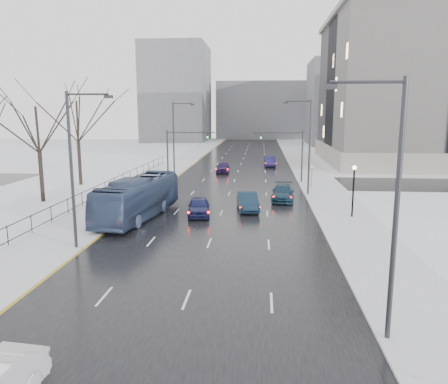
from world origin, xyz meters
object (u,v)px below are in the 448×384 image
(streetlight_l_near, at_px, (75,163))
(sedan_center_near, at_px, (199,206))
(streetlight_l_far, at_px, (175,135))
(mast_signal_left, at_px, (176,149))
(sedan_right_near, at_px, (248,202))
(tree_park_e, at_px, (81,185))
(no_uturn_sign, at_px, (312,169))
(streetlight_r_near, at_px, (391,199))
(lamppost_r_mid, at_px, (354,184))
(bus, at_px, (138,198))
(sedan_right_distant, at_px, (270,161))
(streetlight_r_mid, at_px, (307,142))
(sedan_center_far, at_px, (223,167))
(tree_park_d, at_px, (43,202))
(mast_signal_right, at_px, (294,150))
(sedan_right_far, at_px, (283,193))

(streetlight_l_near, distance_m, sedan_center_near, 12.67)
(streetlight_l_far, bearing_deg, mast_signal_left, -78.13)
(streetlight_l_far, distance_m, sedan_right_near, 22.92)
(streetlight_l_near, height_order, sedan_right_near, streetlight_l_near)
(tree_park_e, distance_m, no_uturn_sign, 27.50)
(mast_signal_left, bearing_deg, streetlight_r_near, -67.82)
(lamppost_r_mid, height_order, bus, lamppost_r_mid)
(sedan_right_distant, bearing_deg, streetlight_r_mid, -85.02)
(streetlight_r_mid, relative_size, sedan_center_far, 2.21)
(sedan_right_near, xyz_separation_m, sedan_center_far, (-4.41, 24.24, -0.02))
(no_uturn_sign, height_order, sedan_right_distant, no_uturn_sign)
(bus, bearing_deg, tree_park_d, 161.86)
(streetlight_r_near, bearing_deg, tree_park_d, 137.25)
(no_uturn_sign, bearing_deg, sedan_center_far, 132.49)
(sedan_right_near, bearing_deg, tree_park_e, 142.44)
(no_uturn_sign, relative_size, bus, 0.22)
(mast_signal_right, height_order, sedan_center_far, mast_signal_right)
(tree_park_e, bearing_deg, mast_signal_right, 8.90)
(lamppost_r_mid, distance_m, sedan_center_far, 29.57)
(tree_park_d, height_order, streetlight_l_near, streetlight_l_near)
(bus, xyz_separation_m, sedan_center_near, (4.87, 1.24, -0.92))
(streetlight_l_near, distance_m, sedan_right_near, 16.71)
(tree_park_e, xyz_separation_m, bus, (11.50, -15.38, 1.73))
(lamppost_r_mid, bearing_deg, streetlight_l_far, 131.06)
(streetlight_r_mid, xyz_separation_m, streetlight_l_near, (-16.33, -20.00, 0.00))
(streetlight_r_near, relative_size, sedan_right_far, 1.89)
(tree_park_d, relative_size, mast_signal_right, 1.92)
(bus, distance_m, sedan_center_far, 28.16)
(streetlight_l_far, relative_size, sedan_center_far, 2.21)
(streetlight_l_near, height_order, sedan_right_far, streetlight_l_near)
(mast_signal_left, relative_size, no_uturn_sign, 2.41)
(streetlight_r_near, distance_m, streetlight_r_mid, 30.00)
(mast_signal_right, bearing_deg, sedan_right_far, -98.80)
(mast_signal_left, distance_m, sedan_center_far, 10.40)
(sedan_center_far, bearing_deg, mast_signal_left, -123.53)
(streetlight_r_near, xyz_separation_m, mast_signal_right, (-0.84, 38.00, -1.51))
(tree_park_d, distance_m, tree_park_e, 10.01)
(streetlight_r_near, bearing_deg, streetlight_l_far, 111.25)
(streetlight_l_near, relative_size, no_uturn_sign, 3.70)
(streetlight_r_mid, height_order, streetlight_l_near, same)
(tree_park_d, bearing_deg, sedan_right_near, -5.26)
(tree_park_d, xyz_separation_m, sedan_center_far, (15.65, 22.40, 0.81))
(streetlight_r_near, xyz_separation_m, mast_signal_left, (-15.49, 38.00, -1.51))
(no_uturn_sign, xyz_separation_m, bus, (-15.90, -15.38, -0.57))
(streetlight_r_near, bearing_deg, mast_signal_right, 91.27)
(bus, bearing_deg, mast_signal_right, 61.80)
(sedan_right_near, bearing_deg, streetlight_l_far, 110.22)
(lamppost_r_mid, bearing_deg, mast_signal_right, 101.54)
(mast_signal_left, distance_m, sedan_right_distant, 20.49)
(sedan_right_far, relative_size, sedan_center_far, 1.17)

